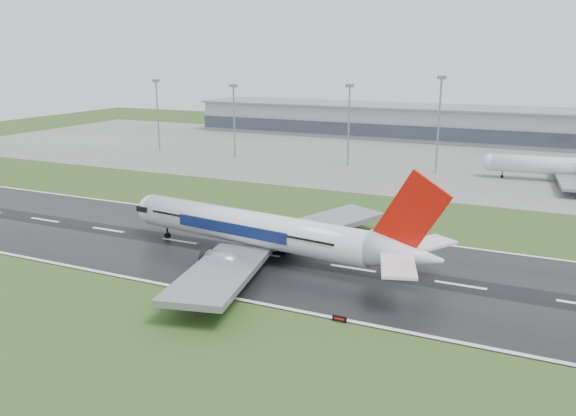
% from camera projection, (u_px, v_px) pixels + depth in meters
% --- Properties ---
extents(ground, '(520.00, 520.00, 0.00)m').
position_uv_depth(ground, '(260.00, 254.00, 118.81)').
color(ground, '#264519').
rests_on(ground, ground).
extents(runway, '(400.00, 45.00, 0.10)m').
position_uv_depth(runway, '(260.00, 254.00, 118.80)').
color(runway, black).
rests_on(runway, ground).
extents(apron, '(400.00, 130.00, 0.08)m').
position_uv_depth(apron, '(406.00, 158.00, 228.50)').
color(apron, slate).
rests_on(apron, ground).
extents(terminal, '(240.00, 36.00, 15.00)m').
position_uv_depth(terminal, '(437.00, 124.00, 279.25)').
color(terminal, gray).
rests_on(terminal, ground).
extents(main_airliner, '(76.60, 73.75, 20.37)m').
position_uv_depth(main_airliner, '(270.00, 211.00, 112.29)').
color(main_airliner, silver).
rests_on(main_airliner, runway).
extents(parked_airliner, '(59.73, 56.27, 16.23)m').
position_uv_depth(parked_airliner, '(570.00, 157.00, 183.77)').
color(parked_airliner, silver).
rests_on(parked_airliner, apron).
extents(runway_sign, '(2.30, 0.79, 1.04)m').
position_uv_depth(runway_sign, '(340.00, 319.00, 88.42)').
color(runway_sign, black).
rests_on(runway_sign, ground).
extents(floodmast_0, '(0.64, 0.64, 28.66)m').
position_uv_depth(floodmast_0, '(158.00, 117.00, 243.57)').
color(floodmast_0, gray).
rests_on(floodmast_0, ground).
extents(floodmast_1, '(0.64, 0.64, 27.39)m').
position_uv_depth(floodmast_1, '(234.00, 123.00, 228.75)').
color(floodmast_1, gray).
rests_on(floodmast_1, ground).
extents(floodmast_2, '(0.64, 0.64, 28.42)m').
position_uv_depth(floodmast_2, '(349.00, 127.00, 209.31)').
color(floodmast_2, gray).
rests_on(floodmast_2, ground).
extents(floodmast_3, '(0.64, 0.64, 31.75)m').
position_uv_depth(floodmast_3, '(438.00, 127.00, 195.92)').
color(floodmast_3, gray).
rests_on(floodmast_3, ground).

